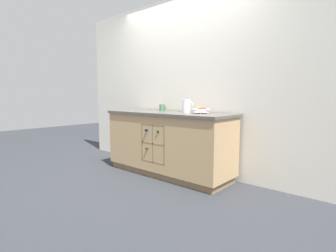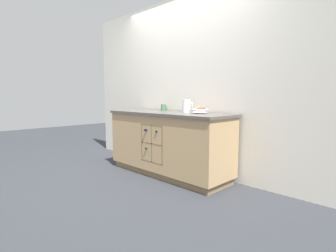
{
  "view_description": "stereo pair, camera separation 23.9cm",
  "coord_description": "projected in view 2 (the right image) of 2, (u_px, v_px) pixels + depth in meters",
  "views": [
    {
      "loc": [
        2.4,
        -2.72,
        1.1
      ],
      "look_at": [
        0.0,
        0.0,
        0.69
      ],
      "focal_mm": 28.0,
      "sensor_mm": 36.0,
      "label": 1
    },
    {
      "loc": [
        2.57,
        -2.56,
        1.1
      ],
      "look_at": [
        0.0,
        0.0,
        0.69
      ],
      "focal_mm": 28.0,
      "sensor_mm": 36.0,
      "label": 2
    }
  ],
  "objects": [
    {
      "name": "kitchen_island",
      "position": [
        168.0,
        143.0,
        3.68
      ],
      "size": [
        1.9,
        0.66,
        0.88
      ],
      "color": "olive",
      "rests_on": "ground_plane"
    },
    {
      "name": "fruit_bowl",
      "position": [
        200.0,
        110.0,
        3.36
      ],
      "size": [
        0.23,
        0.23,
        0.08
      ],
      "color": "silver",
      "rests_on": "kitchen_island"
    },
    {
      "name": "back_wall",
      "position": [
        186.0,
        84.0,
        3.85
      ],
      "size": [
        4.4,
        0.06,
        2.55
      ],
      "primitive_type": "cube",
      "color": "silver",
      "rests_on": "ground_plane"
    },
    {
      "name": "white_pitcher",
      "position": [
        187.0,
        106.0,
        3.59
      ],
      "size": [
        0.17,
        0.11,
        0.17
      ],
      "color": "white",
      "rests_on": "kitchen_island"
    },
    {
      "name": "ground_plane",
      "position": [
        168.0,
        174.0,
        3.73
      ],
      "size": [
        14.0,
        14.0,
        0.0
      ],
      "primitive_type": "plane",
      "color": "#2D3035"
    },
    {
      "name": "ceramic_mug",
      "position": [
        164.0,
        107.0,
        3.97
      ],
      "size": [
        0.12,
        0.08,
        0.1
      ],
      "color": "#4C7A56",
      "rests_on": "kitchen_island"
    }
  ]
}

